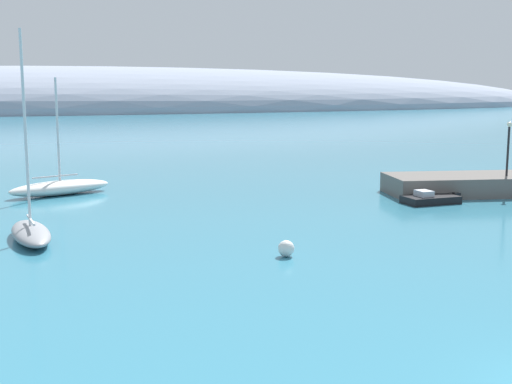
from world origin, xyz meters
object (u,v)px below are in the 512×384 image
Objects in this scene: mooring_buoy_white at (286,248)px; harbor_lamp_post at (508,142)px; sailboat_white_near_shore at (60,187)px; motorboat_black_foreground at (430,199)px; sailboat_grey_mid_mooring at (31,231)px.

harbor_lamp_post is (21.80, 10.77, 3.45)m from mooring_buoy_white.
sailboat_white_near_shore reaches higher than motorboat_black_foreground.
sailboat_white_near_shore reaches higher than harbor_lamp_post.
sailboat_grey_mid_mooring is at bearing -174.23° from harbor_lamp_post.
sailboat_grey_mid_mooring reaches higher than mooring_buoy_white.
motorboat_black_foreground reaches higher than mooring_buoy_white.
sailboat_grey_mid_mooring is at bearing -118.76° from sailboat_white_near_shore.
mooring_buoy_white is at bearing -87.94° from sailboat_white_near_shore.
sailboat_white_near_shore is at bearing -28.41° from motorboat_black_foreground.
sailboat_grey_mid_mooring is 2.56× the size of motorboat_black_foreground.
motorboat_black_foreground is at bearing 33.55° from mooring_buoy_white.
sailboat_grey_mid_mooring is 33.14m from harbor_lamp_post.
sailboat_white_near_shore is 2.17× the size of harbor_lamp_post.
sailboat_white_near_shore is at bearing -14.58° from sailboat_grey_mid_mooring.
sailboat_grey_mid_mooring is at bearing 4.71° from motorboat_black_foreground.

